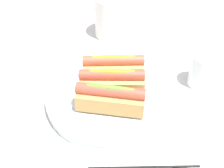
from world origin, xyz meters
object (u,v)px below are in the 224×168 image
object	(u,v)px
serving_bowl	(112,94)
water_glass	(203,72)
chopstick_near	(144,167)
hotdog_back	(112,82)
hotdog_front	(110,98)
paper_towel_roll	(112,17)
hotdog_side	(113,67)

from	to	relation	value
serving_bowl	water_glass	size ratio (longest dim) A/B	3.58
water_glass	chopstick_near	world-z (taller)	water_glass
water_glass	chopstick_near	size ratio (longest dim) A/B	0.41
water_glass	chopstick_near	xyz separation A→B (m)	(-0.22, -0.20, -0.04)
hotdog_back	chopstick_near	size ratio (longest dim) A/B	0.72
serving_bowl	hotdog_front	world-z (taller)	hotdog_front
serving_bowl	paper_towel_roll	distance (m)	0.31
hotdog_front	hotdog_side	bearing A→B (deg)	73.89
hotdog_front	hotdog_side	world-z (taller)	same
hotdog_side	chopstick_near	world-z (taller)	hotdog_side
serving_bowl	hotdog_front	distance (m)	0.07
serving_bowl	hotdog_side	xyz separation A→B (m)	(0.02, 0.05, 0.04)
hotdog_side	paper_towel_roll	bearing A→B (deg)	78.05
chopstick_near	hotdog_front	bearing A→B (deg)	114.99
hotdog_side	water_glass	size ratio (longest dim) A/B	1.74
hotdog_side	hotdog_front	bearing A→B (deg)	-106.11
hotdog_front	hotdog_back	distance (m)	0.05
hotdog_front	serving_bowl	bearing A→B (deg)	73.89
chopstick_near	hotdog_side	bearing A→B (deg)	102.55
paper_towel_roll	hotdog_side	bearing A→B (deg)	-101.95
hotdog_side	paper_towel_roll	world-z (taller)	paper_towel_roll
hotdog_back	hotdog_side	distance (m)	0.06
hotdog_front	paper_towel_roll	size ratio (longest dim) A/B	1.18
hotdog_back	water_glass	distance (m)	0.24
serving_bowl	paper_towel_roll	xyz separation A→B (m)	(0.07, 0.30, 0.05)
water_glass	paper_towel_roll	size ratio (longest dim) A/B	0.67
hotdog_side	paper_towel_roll	size ratio (longest dim) A/B	1.17
hotdog_back	paper_towel_roll	world-z (taller)	paper_towel_roll
hotdog_side	serving_bowl	bearing A→B (deg)	-106.11
serving_bowl	hotdog_front	size ratio (longest dim) A/B	2.04
hotdog_front	water_glass	world-z (taller)	hotdog_front
serving_bowl	hotdog_back	distance (m)	0.04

